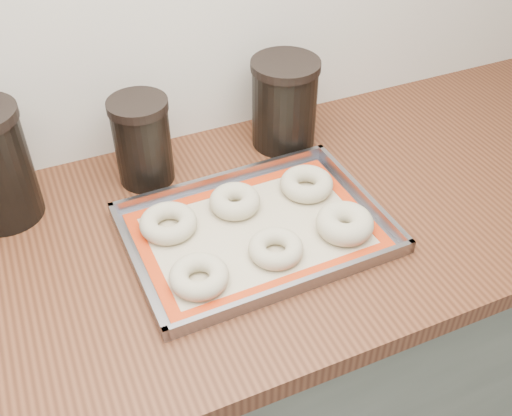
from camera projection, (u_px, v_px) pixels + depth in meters
name	position (u px, v px, depth m)	size (l,w,h in m)	color
cabinet	(242.00, 372.00, 1.42)	(3.00, 0.65, 0.86)	slate
countertop	(238.00, 232.00, 1.12)	(3.06, 0.68, 0.04)	brown
baking_tray	(256.00, 230.00, 1.09)	(0.47, 0.34, 0.03)	gray
baking_mat	(256.00, 231.00, 1.09)	(0.43, 0.30, 0.00)	#C6B793
bagel_front_left	(199.00, 276.00, 0.98)	(0.10, 0.10, 0.03)	#BCB191
bagel_front_mid	(276.00, 248.00, 1.03)	(0.10, 0.10, 0.03)	#BCB191
bagel_front_right	(345.00, 223.00, 1.08)	(0.10, 0.10, 0.04)	#BCB191
bagel_back_left	(168.00, 223.00, 1.08)	(0.10, 0.10, 0.03)	#BCB191
bagel_back_mid	(235.00, 201.00, 1.13)	(0.10, 0.10, 0.04)	#BCB191
bagel_back_right	(307.00, 184.00, 1.17)	(0.10, 0.10, 0.03)	#BCB191
canister_mid	(142.00, 141.00, 1.16)	(0.12, 0.12, 0.18)	black
canister_right	(284.00, 103.00, 1.26)	(0.14, 0.14, 0.19)	black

